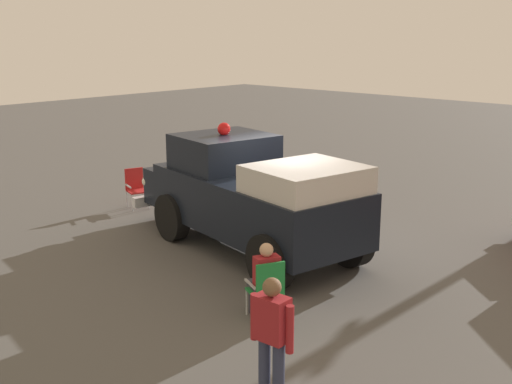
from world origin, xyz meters
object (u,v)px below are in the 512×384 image
at_px(lawn_chair_near_truck, 267,286).
at_px(spectator_standing, 272,333).
at_px(spectator_seated, 264,277).
at_px(vintage_fire_truck, 249,194).
at_px(lawn_chair_by_car, 136,185).

bearing_deg(lawn_chair_near_truck, spectator_standing, 133.04).
height_order(spectator_seated, spectator_standing, spectator_standing).
xyz_separation_m(vintage_fire_truck, lawn_chair_near_truck, (-2.58, 2.32, -0.61)).
xyz_separation_m(vintage_fire_truck, lawn_chair_by_car, (4.44, -0.39, -0.61)).
bearing_deg(vintage_fire_truck, lawn_chair_by_car, -5.05).
xyz_separation_m(vintage_fire_truck, spectator_standing, (-4.18, 4.03, -0.23)).
xyz_separation_m(spectator_seated, spectator_standing, (-1.72, 1.77, 0.27)).
bearing_deg(spectator_seated, lawn_chair_by_car, -21.04).
xyz_separation_m(lawn_chair_by_car, spectator_standing, (-8.62, 4.43, 0.37)).
bearing_deg(lawn_chair_near_truck, vintage_fire_truck, -41.95).
relative_size(vintage_fire_truck, spectator_seated, 4.84).
relative_size(lawn_chair_by_car, spectator_standing, 0.61).
bearing_deg(spectator_seated, spectator_standing, 134.13).
bearing_deg(spectator_seated, lawn_chair_near_truck, 153.69).
bearing_deg(vintage_fire_truck, spectator_standing, 136.03).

